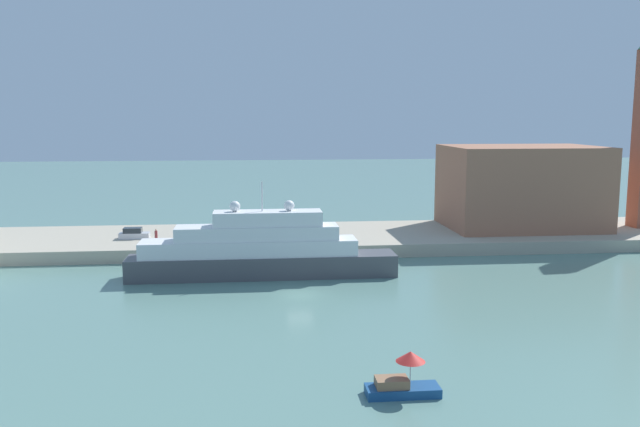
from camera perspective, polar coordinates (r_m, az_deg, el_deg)
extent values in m
plane|color=slate|center=(65.90, -1.73, -7.01)|extent=(400.00, 400.00, 0.00)
cube|color=#ADA38E|center=(90.44, -2.92, -2.24)|extent=(110.00, 18.80, 1.61)
cube|color=#4C4C51|center=(73.15, -4.92, -4.50)|extent=(29.22, 4.27, 2.42)
cube|color=white|center=(72.71, -6.09, -2.92)|extent=(23.38, 3.93, 1.74)
cube|color=white|center=(72.41, -5.42, -1.64)|extent=(17.53, 3.59, 1.53)
cube|color=white|center=(72.17, -4.51, -0.41)|extent=(11.69, 3.24, 1.58)
cylinder|color=silver|center=(71.83, -5.00, 1.47)|extent=(0.16, 0.16, 3.21)
sphere|color=white|center=(72.07, -2.66, 0.69)|extent=(1.15, 1.15, 1.15)
sphere|color=white|center=(71.97, -7.31, 0.62)|extent=(1.15, 1.15, 1.15)
cube|color=navy|center=(43.73, 7.10, -14.86)|extent=(4.68, 1.69, 0.60)
cube|color=#8C6647|center=(43.35, 6.18, -14.21)|extent=(2.06, 1.35, 0.58)
cylinder|color=#B2B2B2|center=(43.41, 7.75, -13.47)|extent=(0.06, 0.06, 1.62)
cone|color=red|center=(42.99, 7.78, -12.06)|extent=(1.87, 1.87, 0.66)
cube|color=#9E664C|center=(99.11, 16.90, 2.21)|extent=(21.19, 14.66, 11.61)
cube|color=silver|center=(89.94, -15.64, -1.83)|extent=(3.85, 1.62, 0.76)
cube|color=#262D33|center=(89.85, -15.78, -1.39)|extent=(2.31, 1.45, 0.67)
cylinder|color=maroon|center=(86.34, -13.88, -1.95)|extent=(0.36, 0.36, 1.48)
sphere|color=tan|center=(86.19, -13.90, -1.38)|extent=(0.24, 0.24, 0.24)
cylinder|color=black|center=(83.51, 2.62, -2.28)|extent=(0.45, 0.45, 0.83)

